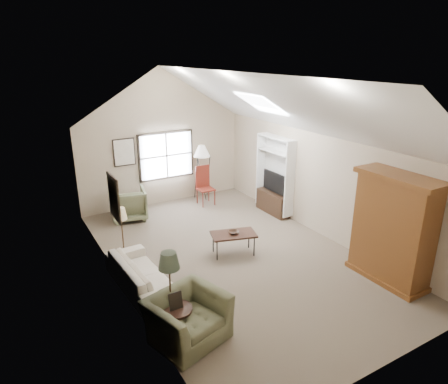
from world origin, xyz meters
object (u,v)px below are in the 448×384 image
armoire (393,229)px  armchair_far (128,204)px  coffee_table (233,244)px  side_table (177,322)px  side_chair (206,186)px  sofa (143,274)px  armchair_near (187,318)px

armoire → armchair_far: size_ratio=2.34×
armchair_far → coffee_table: (1.41, -3.19, -0.18)m
side_table → armoire: bearing=-7.1°
armchair_far → side_chair: 2.35m
armchair_far → side_chair: side_chair is taller
armoire → sofa: 4.94m
sofa → coffee_table: size_ratio=2.09×
side_table → side_chair: side_chair is taller
armoire → armchair_near: armoire is taller
armchair_near → coffee_table: size_ratio=1.16×
armoire → side_table: 4.49m
armchair_near → armchair_far: (0.71, 5.24, 0.05)m
armchair_far → coffee_table: size_ratio=0.95×
sofa → armchair_near: armchair_near is taller
coffee_table → side_table: side_table is taller
coffee_table → side_table: (-2.25, -1.91, 0.01)m
armchair_near → armchair_far: armchair_far is taller
side_table → sofa: bearing=90.0°
armchair_far → coffee_table: armchair_far is taller
armchair_near → side_chair: side_chair is taller
side_chair → armoire: bearing=-76.5°
armchair_far → side_chair: size_ratio=0.81×
armoire → sofa: armoire is taller
armchair_far → sofa: bearing=88.0°
armchair_near → coffee_table: armchair_near is taller
side_chair → side_table: bearing=-121.1°
armoire → side_table: armoire is taller
armoire → coffee_table: size_ratio=2.22×
armchair_near → side_chair: bearing=43.1°
armchair_near → coffee_table: bearing=27.8°
armchair_far → coffee_table: bearing=125.3°
armoire → armchair_near: bearing=174.5°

